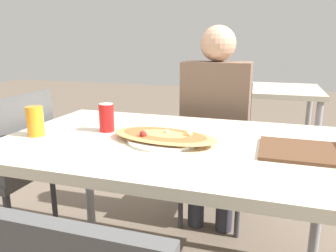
{
  "coord_description": "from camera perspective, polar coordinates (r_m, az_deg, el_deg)",
  "views": [
    {
      "loc": [
        0.38,
        -1.22,
        1.11
      ],
      "look_at": [
        -0.01,
        -0.01,
        0.78
      ],
      "focal_mm": 35.0,
      "sensor_mm": 36.0,
      "label": 1
    }
  ],
  "objects": [
    {
      "name": "dining_table",
      "position": [
        1.35,
        0.52,
        -5.09
      ],
      "size": [
        1.38,
        0.87,
        0.72
      ],
      "color": "beige",
      "rests_on": "ground_plane"
    },
    {
      "name": "chair_far_seated",
      "position": [
        2.1,
        8.54,
        -2.81
      ],
      "size": [
        0.4,
        0.4,
        0.87
      ],
      "rotation": [
        0.0,
        0.0,
        3.14
      ],
      "color": "#4C4C4C",
      "rests_on": "ground_plane"
    },
    {
      "name": "chair_side_left",
      "position": [
        1.89,
        -25.47,
        -6.0
      ],
      "size": [
        0.4,
        0.4,
        0.87
      ],
      "rotation": [
        0.0,
        0.0,
        1.57
      ],
      "color": "#4C4C4C",
      "rests_on": "ground_plane"
    },
    {
      "name": "person_seated",
      "position": [
        1.94,
        8.23,
        2.2
      ],
      "size": [
        0.39,
        0.24,
        1.2
      ],
      "rotation": [
        0.0,
        0.0,
        3.14
      ],
      "color": "#2D2D38",
      "rests_on": "ground_plane"
    },
    {
      "name": "pizza_main",
      "position": [
        1.31,
        -0.68,
        -1.88
      ],
      "size": [
        0.47,
        0.29,
        0.05
      ],
      "color": "white",
      "rests_on": "dining_table"
    },
    {
      "name": "soda_can",
      "position": [
        1.48,
        -10.65,
        1.46
      ],
      "size": [
        0.07,
        0.07,
        0.12
      ],
      "color": "red",
      "rests_on": "dining_table"
    },
    {
      "name": "drink_glass",
      "position": [
        1.49,
        -22.12,
        0.78
      ],
      "size": [
        0.07,
        0.07,
        0.13
      ],
      "color": "orange",
      "rests_on": "dining_table"
    },
    {
      "name": "serving_tray",
      "position": [
        1.28,
        24.61,
        -4.19
      ],
      "size": [
        0.4,
        0.27,
        0.01
      ],
      "color": "brown",
      "rests_on": "dining_table"
    },
    {
      "name": "background_table",
      "position": [
        3.04,
        14.11,
        5.64
      ],
      "size": [
        1.1,
        0.8,
        0.84
      ],
      "color": "beige",
      "rests_on": "ground_plane"
    }
  ]
}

